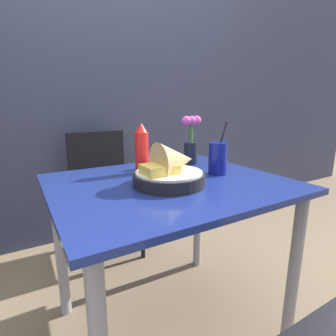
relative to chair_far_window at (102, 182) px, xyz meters
name	(u,v)px	position (x,y,z in m)	size (l,w,h in m)	color
ground_plane	(169,325)	(0.04, -0.86, -0.50)	(12.00, 12.00, 0.00)	#7A664C
wall_window	(90,67)	(0.04, 0.28, 0.80)	(7.00, 0.06, 2.60)	#2D334C
dining_table	(169,206)	(0.04, -0.86, 0.11)	(0.94, 0.79, 0.72)	navy
chair_far_window	(102,182)	(0.00, 0.00, 0.00)	(0.40, 0.40, 0.85)	black
food_basket	(172,170)	(0.02, -0.91, 0.28)	(0.28, 0.28, 0.17)	black
ketchup_bottle	(142,149)	(0.00, -0.69, 0.33)	(0.06, 0.06, 0.23)	red
drink_cup	(218,159)	(0.29, -0.88, 0.29)	(0.08, 0.08, 0.24)	navy
flower_vase	(191,141)	(0.31, -0.63, 0.34)	(0.11, 0.07, 0.25)	black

